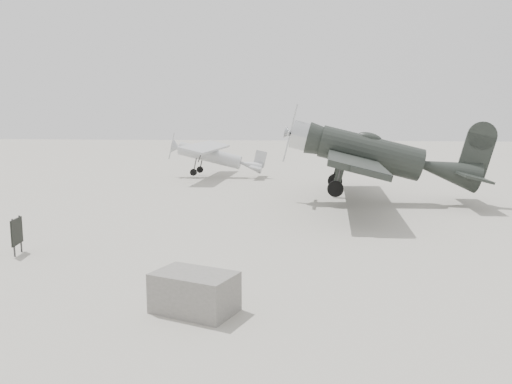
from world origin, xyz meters
The scene contains 5 objects.
ground centered at (0.00, 0.00, 0.00)m, with size 160.00×160.00×0.00m, color gray.
lowwing_monoplane centered at (4.49, 8.18, 2.37)m, with size 9.95×13.83×4.48m.
highwing_monoplane centered at (-5.90, 18.18, 1.73)m, with size 6.92×9.68×2.77m.
equipment_block centered at (-1.29, -6.84, 0.44)m, with size 1.76×1.10×0.88m, color #65625D.
sign_board centered at (-7.88, -2.90, 0.71)m, with size 0.21×0.81×1.18m.
Camera 1 is at (1.25, -17.07, 4.20)m, focal length 35.00 mm.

